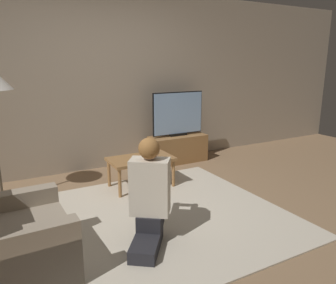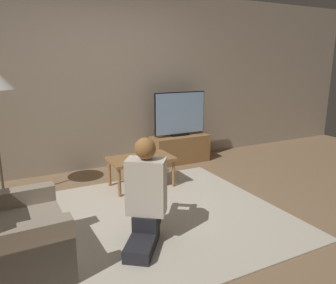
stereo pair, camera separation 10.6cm
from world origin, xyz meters
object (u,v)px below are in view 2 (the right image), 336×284
(coffee_table, at_px, (141,161))
(armchair, at_px, (9,239))
(tv, at_px, (180,114))
(person_kneeling, at_px, (146,193))

(coffee_table, distance_m, armchair, 1.94)
(tv, bearing_deg, coffee_table, -142.52)
(tv, xyz_separation_m, coffee_table, (-0.98, -0.75, -0.43))
(tv, relative_size, armchair, 0.99)
(tv, xyz_separation_m, person_kneeling, (-1.44, -1.98, -0.31))
(armchair, bearing_deg, coffee_table, -55.28)
(coffee_table, bearing_deg, person_kneeling, -110.54)
(tv, relative_size, coffee_table, 1.08)
(armchair, xyz_separation_m, person_kneeling, (1.10, -0.08, 0.20))
(coffee_table, height_order, person_kneeling, person_kneeling)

